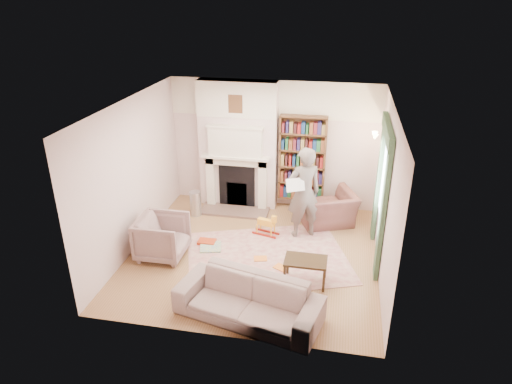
% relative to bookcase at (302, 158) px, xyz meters
% --- Properties ---
extents(floor, '(4.50, 4.50, 0.00)m').
position_rel_bookcase_xyz_m(floor, '(-0.65, -2.12, -1.18)').
color(floor, brown).
rests_on(floor, ground).
extents(ceiling, '(4.50, 4.50, 0.00)m').
position_rel_bookcase_xyz_m(ceiling, '(-0.65, -2.12, 1.62)').
color(ceiling, white).
rests_on(ceiling, wall_back).
extents(wall_back, '(4.50, 0.00, 4.50)m').
position_rel_bookcase_xyz_m(wall_back, '(-0.65, 0.13, 0.22)').
color(wall_back, beige).
rests_on(wall_back, floor).
extents(wall_front, '(4.50, 0.00, 4.50)m').
position_rel_bookcase_xyz_m(wall_front, '(-0.65, -4.37, 0.22)').
color(wall_front, beige).
rests_on(wall_front, floor).
extents(wall_left, '(0.00, 4.50, 4.50)m').
position_rel_bookcase_xyz_m(wall_left, '(-2.90, -2.12, 0.22)').
color(wall_left, beige).
rests_on(wall_left, floor).
extents(wall_right, '(0.00, 4.50, 4.50)m').
position_rel_bookcase_xyz_m(wall_right, '(1.60, -2.12, 0.22)').
color(wall_right, beige).
rests_on(wall_right, floor).
extents(fireplace, '(1.70, 0.58, 2.80)m').
position_rel_bookcase_xyz_m(fireplace, '(-1.40, -0.07, 0.21)').
color(fireplace, beige).
rests_on(fireplace, floor).
extents(bookcase, '(1.00, 0.24, 1.85)m').
position_rel_bookcase_xyz_m(bookcase, '(0.00, 0.00, 0.00)').
color(bookcase, brown).
rests_on(bookcase, floor).
extents(window, '(0.02, 0.90, 1.30)m').
position_rel_bookcase_xyz_m(window, '(1.58, -1.72, 0.27)').
color(window, silver).
rests_on(window, wall_right).
extents(curtain_left, '(0.07, 0.32, 2.40)m').
position_rel_bookcase_xyz_m(curtain_left, '(1.55, -2.42, 0.02)').
color(curtain_left, '#324D31').
rests_on(curtain_left, floor).
extents(curtain_right, '(0.07, 0.32, 2.40)m').
position_rel_bookcase_xyz_m(curtain_right, '(1.55, -1.02, 0.02)').
color(curtain_right, '#324D31').
rests_on(curtain_right, floor).
extents(pelmet, '(0.09, 1.70, 0.24)m').
position_rel_bookcase_xyz_m(pelmet, '(1.54, -1.72, 1.20)').
color(pelmet, '#324D31').
rests_on(pelmet, wall_right).
extents(wall_sconce, '(0.20, 0.24, 0.24)m').
position_rel_bookcase_xyz_m(wall_sconce, '(1.38, -0.62, 0.72)').
color(wall_sconce, gold).
rests_on(wall_sconce, wall_right).
extents(rug, '(3.44, 3.04, 0.01)m').
position_rel_bookcase_xyz_m(rug, '(-0.38, -2.21, -1.17)').
color(rug, beige).
rests_on(rug, floor).
extents(armchair_reading, '(1.36, 1.29, 0.70)m').
position_rel_bookcase_xyz_m(armchair_reading, '(0.62, -0.65, -0.82)').
color(armchair_reading, '#542E2D').
rests_on(armchair_reading, floor).
extents(armchair_left, '(0.87, 0.84, 0.78)m').
position_rel_bookcase_xyz_m(armchair_left, '(-2.26, -2.51, -0.78)').
color(armchair_left, gray).
rests_on(armchair_left, floor).
extents(sofa, '(2.31, 1.33, 0.63)m').
position_rel_bookcase_xyz_m(sofa, '(-0.37, -3.90, -0.86)').
color(sofa, '#9F9883').
rests_on(sofa, floor).
extents(man_reading, '(0.80, 0.70, 1.85)m').
position_rel_bookcase_xyz_m(man_reading, '(0.17, -1.25, -0.25)').
color(man_reading, '#5E534B').
rests_on(man_reading, floor).
extents(newspaper, '(0.37, 0.25, 0.24)m').
position_rel_bookcase_xyz_m(newspaper, '(0.02, -1.45, -0.01)').
color(newspaper, white).
rests_on(newspaper, man_reading).
extents(coffee_table, '(0.70, 0.45, 0.45)m').
position_rel_bookcase_xyz_m(coffee_table, '(0.38, -2.85, -0.95)').
color(coffee_table, '#342512').
rests_on(coffee_table, floor).
extents(paraffin_heater, '(0.30, 0.30, 0.55)m').
position_rel_bookcase_xyz_m(paraffin_heater, '(-2.19, -0.81, -0.90)').
color(paraffin_heater, '#B4B6BC').
rests_on(paraffin_heater, floor).
extents(rocking_horse, '(0.56, 0.34, 0.46)m').
position_rel_bookcase_xyz_m(rocking_horse, '(-0.55, -1.38, -0.95)').
color(rocking_horse, '#FFAF2A').
rests_on(rocking_horse, rug).
extents(board_game, '(0.48, 0.48, 0.03)m').
position_rel_bookcase_xyz_m(board_game, '(-1.49, -2.09, -1.15)').
color(board_game, '#F2F155').
rests_on(board_game, rug).
extents(game_box_lid, '(0.34, 0.23, 0.06)m').
position_rel_bookcase_xyz_m(game_box_lid, '(-1.61, -1.94, -1.14)').
color(game_box_lid, '#B13414').
rests_on(game_box_lid, rug).
extents(comic_annuals, '(0.69, 0.47, 0.02)m').
position_rel_bookcase_xyz_m(comic_annuals, '(-0.28, -2.41, -1.16)').
color(comic_annuals, red).
rests_on(comic_annuals, rug).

